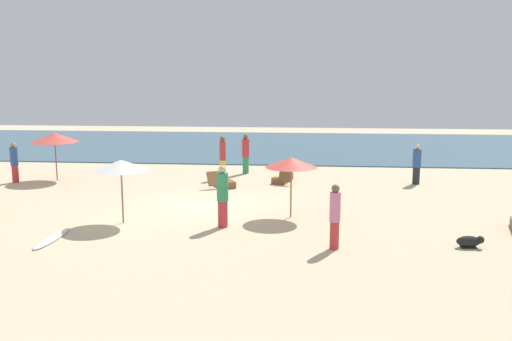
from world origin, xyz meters
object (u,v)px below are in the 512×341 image
person_0 (335,216)px  person_3 (417,164)px  person_4 (223,156)px  person_1 (14,162)px  lounger_2 (223,182)px  person_5 (223,196)px  umbrella_1 (291,162)px  lounger_0 (283,178)px  person_2 (246,154)px  umbrella_3 (55,138)px  surfboard (52,238)px  umbrella_0 (121,165)px  dog (470,241)px

person_0 → person_3: (4.01, 9.38, -0.06)m
person_4 → person_1: bearing=-168.7°
lounger_2 → person_5: (0.96, -6.29, 0.82)m
umbrella_1 → lounger_0: umbrella_1 is taller
lounger_2 → person_2: bearing=78.3°
lounger_0 → person_0: bearing=-79.0°
lounger_2 → person_1: size_ratio=0.98×
umbrella_3 → surfboard: bearing=-65.8°
lounger_2 → umbrella_1: bearing=-58.2°
umbrella_1 → person_1: (-12.33, 4.89, -0.96)m
lounger_2 → person_1: 9.31m
lounger_0 → lounger_2: (-2.52, -1.14, -0.01)m
person_1 → person_5: person_5 is taller
lounger_0 → lounger_2: lounger_0 is taller
person_5 → surfboard: (-4.76, -1.72, -0.96)m
lounger_2 → surfboard: (-3.80, -8.01, -0.14)m
lounger_2 → person_1: bearing=-179.8°
umbrella_1 → umbrella_3: umbrella_3 is taller
umbrella_1 → person_2: umbrella_1 is taller
person_0 → person_1: (-13.61, 8.14, -0.02)m
umbrella_3 → person_2: umbrella_3 is taller
person_4 → surfboard: person_4 is taller
person_3 → lounger_2: bearing=-171.7°
umbrella_0 → umbrella_3: umbrella_3 is taller
person_0 → person_5: size_ratio=0.92×
person_0 → person_1: size_ratio=1.01×
surfboard → person_3: bearing=37.2°
lounger_0 → person_4: size_ratio=0.88×
lounger_0 → surfboard: lounger_0 is taller
lounger_0 → person_4: bearing=167.1°
lounger_0 → person_5: size_ratio=0.88×
umbrella_0 → person_0: 7.02m
umbrella_1 → person_3: (5.29, 6.13, -0.99)m
umbrella_0 → person_4: bearing=75.4°
dog → person_4: bearing=131.2°
person_0 → umbrella_0: bearing=162.7°
lounger_2 → person_3: 8.45m
person_1 → person_4: person_4 is taller
lounger_2 → person_5: person_5 is taller
person_3 → surfboard: 15.27m
person_4 → dog: 12.67m
umbrella_0 → surfboard: (-1.49, -1.91, -1.85)m
person_0 → person_1: 15.86m
person_3 → umbrella_0: bearing=-145.6°
umbrella_0 → person_5: (3.28, -0.19, -0.89)m
person_1 → dog: 19.00m
umbrella_1 → dog: bearing=-29.3°
person_4 → person_5: 8.16m
person_5 → surfboard: person_5 is taller
person_2 → person_5: (0.32, -9.41, 0.03)m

